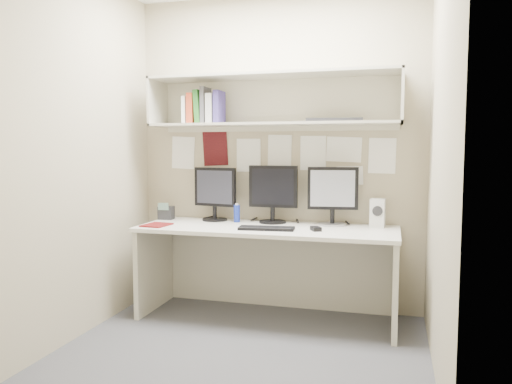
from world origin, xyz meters
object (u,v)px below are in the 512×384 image
(desk, at_px, (267,273))
(speaker, at_px, (378,213))
(monitor_center, at_px, (273,192))
(maroon_notebook, at_px, (157,225))
(keyboard, at_px, (267,228))
(monitor_left, at_px, (215,192))
(monitor_right, at_px, (333,194))
(desk_phone, at_px, (166,213))

(desk, distance_m, speaker, 0.98)
(monitor_center, xyz_separation_m, maroon_notebook, (-0.85, -0.40, -0.25))
(desk, bearing_deg, speaker, 14.02)
(keyboard, bearing_deg, monitor_center, 90.27)
(monitor_left, bearing_deg, speaker, 9.65)
(monitor_right, distance_m, desk_phone, 1.43)
(monitor_center, height_order, monitor_right, monitor_center)
(keyboard, xyz_separation_m, speaker, (0.80, 0.34, 0.10))
(maroon_notebook, bearing_deg, monitor_right, 23.28)
(maroon_notebook, bearing_deg, desk_phone, 110.20)
(desk, relative_size, speaker, 9.04)
(desk, height_order, monitor_left, monitor_left)
(monitor_left, bearing_deg, monitor_center, 10.18)
(desk, height_order, speaker, speaker)
(desk, distance_m, monitor_center, 0.66)
(monitor_center, relative_size, keyboard, 1.13)
(monitor_center, distance_m, monitor_right, 0.49)
(monitor_right, distance_m, keyboard, 0.62)
(monitor_right, relative_size, keyboard, 1.11)
(monitor_left, relative_size, speaker, 2.02)
(monitor_center, bearing_deg, speaker, -0.10)
(desk, relative_size, monitor_right, 4.33)
(monitor_left, bearing_deg, maroon_notebook, -120.41)
(desk, distance_m, maroon_notebook, 0.95)
(keyboard, relative_size, speaker, 1.88)
(monitor_center, relative_size, monitor_right, 1.02)
(desk, xyz_separation_m, monitor_right, (0.48, 0.22, 0.62))
(monitor_center, xyz_separation_m, speaker, (0.83, -0.01, -0.14))
(monitor_center, height_order, maroon_notebook, monitor_center)
(keyboard, height_order, speaker, speaker)
(speaker, bearing_deg, monitor_center, -176.10)
(desk_phone, bearing_deg, speaker, -3.71)
(monitor_center, bearing_deg, monitor_left, -179.25)
(monitor_left, height_order, keyboard, monitor_left)
(desk, height_order, keyboard, keyboard)
(desk, height_order, maroon_notebook, maroon_notebook)
(desk, distance_m, keyboard, 0.40)
(monitor_left, xyz_separation_m, keyboard, (0.54, -0.36, -0.23))
(desk, height_order, monitor_center, monitor_center)
(monitor_left, xyz_separation_m, maroon_notebook, (-0.34, -0.40, -0.24))
(monitor_right, xyz_separation_m, keyboard, (-0.45, -0.36, -0.24))
(desk_phone, bearing_deg, monitor_center, -1.92)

